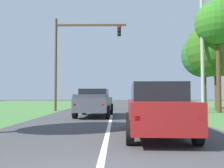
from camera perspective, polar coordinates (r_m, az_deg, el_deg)
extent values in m
plane|color=#424244|center=(14.36, -0.33, -8.17)|extent=(120.00, 120.00, 0.00)
cube|color=maroon|center=(8.93, 10.05, -6.49)|extent=(2.08, 4.94, 0.87)
cube|color=black|center=(9.15, 9.83, -1.77)|extent=(1.78, 3.08, 0.60)
cube|color=red|center=(6.47, 5.73, -7.67)|extent=(0.14, 0.07, 0.12)
cube|color=red|center=(6.72, 19.25, -7.35)|extent=(0.14, 0.07, 0.12)
cylinder|color=black|center=(10.41, 3.78, -8.36)|extent=(0.25, 0.73, 0.72)
cylinder|color=black|center=(10.60, 14.22, -8.18)|extent=(0.25, 0.73, 0.72)
cylinder|color=black|center=(7.41, 4.07, -10.76)|extent=(0.25, 0.73, 0.72)
cylinder|color=black|center=(7.68, 18.66, -10.34)|extent=(0.25, 0.73, 0.72)
cube|color=#4C515B|center=(16.95, -3.89, -4.49)|extent=(2.23, 5.16, 0.86)
cube|color=black|center=(16.69, -4.00, -2.08)|extent=(1.84, 2.01, 0.56)
cube|color=#41454E|center=(15.38, -4.66, -2.72)|extent=(1.98, 2.02, 0.20)
cube|color=red|center=(14.62, -8.37, -4.62)|extent=(0.14, 0.07, 0.12)
cube|color=red|center=(14.37, -1.98, -4.68)|extent=(0.14, 0.07, 0.12)
cylinder|color=black|center=(18.67, -6.29, -5.61)|extent=(0.28, 0.81, 0.80)
cylinder|color=black|center=(18.44, -0.17, -5.66)|extent=(0.28, 0.81, 0.80)
cylinder|color=black|center=(15.59, -8.31, -6.22)|extent=(0.28, 0.81, 0.80)
cylinder|color=black|center=(15.31, -0.97, -6.32)|extent=(0.28, 0.81, 0.80)
cylinder|color=brown|center=(23.34, -12.54, 4.30)|extent=(0.24, 0.24, 8.31)
cube|color=#4C3D2B|center=(23.50, -4.73, 13.05)|extent=(6.33, 0.16, 0.16)
cube|color=black|center=(23.25, 1.62, 11.81)|extent=(0.32, 0.28, 0.90)
sphere|color=red|center=(23.18, 1.62, 12.62)|extent=(0.22, 0.22, 0.22)
sphere|color=black|center=(23.11, 1.62, 11.90)|extent=(0.22, 0.22, 0.22)
sphere|color=black|center=(23.03, 1.62, 11.18)|extent=(0.22, 0.22, 0.22)
cylinder|color=gray|center=(20.81, 13.88, -3.06)|extent=(0.08, 0.08, 2.37)
cube|color=white|center=(20.79, 13.88, -0.75)|extent=(0.60, 0.03, 0.44)
cube|color=black|center=(20.78, 13.89, -0.75)|extent=(0.52, 0.01, 0.36)
cylinder|color=#4C351E|center=(24.50, 22.45, -1.30)|extent=(0.36, 0.36, 3.69)
sphere|color=#2F6119|center=(24.86, 22.30, 7.47)|extent=(5.18, 5.18, 5.18)
cylinder|color=#9E998E|center=(21.99, 19.63, 6.51)|extent=(0.28, 0.28, 9.61)
cylinder|color=#4C351E|center=(22.10, 22.82, 1.73)|extent=(0.36, 0.36, 5.94)
sphere|color=#307220|center=(22.82, 22.64, 12.66)|extent=(3.65, 3.65, 3.65)
cylinder|color=#4C351E|center=(26.94, 20.08, -1.38)|extent=(0.36, 0.36, 3.74)
sphere|color=#236122|center=(27.23, 19.97, 6.13)|extent=(4.50, 4.50, 4.50)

